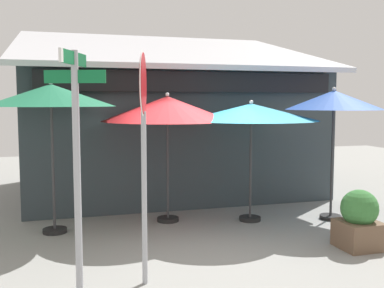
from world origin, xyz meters
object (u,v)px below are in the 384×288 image
(stop_sign, at_px, (143,121))
(patio_umbrella_forest_green_left, at_px, (51,96))
(patio_umbrella_teal_right, at_px, (251,113))
(patio_umbrella_royal_blue_far_right, at_px, (334,101))
(street_sign_post, at_px, (76,149))
(patio_umbrella_crimson_center, at_px, (167,109))
(sidewalk_planter, at_px, (359,220))

(stop_sign, xyz_separation_m, patio_umbrella_forest_green_left, (-1.18, 2.82, 0.34))
(patio_umbrella_forest_green_left, height_order, patio_umbrella_teal_right, patio_umbrella_forest_green_left)
(patio_umbrella_royal_blue_far_right, bearing_deg, street_sign_post, -156.15)
(patio_umbrella_crimson_center, height_order, patio_umbrella_teal_right, patio_umbrella_crimson_center)
(sidewalk_planter, bearing_deg, patio_umbrella_teal_right, 115.65)
(stop_sign, distance_m, patio_umbrella_crimson_center, 3.19)
(patio_umbrella_forest_green_left, xyz_separation_m, sidewalk_planter, (4.86, -2.36, -2.05))
(stop_sign, xyz_separation_m, patio_umbrella_royal_blue_far_right, (4.32, 2.24, 0.25))
(stop_sign, relative_size, patio_umbrella_crimson_center, 1.17)
(street_sign_post, distance_m, patio_umbrella_royal_blue_far_right, 5.68)
(patio_umbrella_forest_green_left, bearing_deg, stop_sign, -67.23)
(patio_umbrella_forest_green_left, bearing_deg, sidewalk_planter, -25.84)
(patio_umbrella_crimson_center, bearing_deg, sidewalk_planter, -43.90)
(street_sign_post, height_order, sidewalk_planter, street_sign_post)
(patio_umbrella_teal_right, bearing_deg, patio_umbrella_crimson_center, 165.54)
(sidewalk_planter, bearing_deg, stop_sign, -172.85)
(patio_umbrella_crimson_center, relative_size, patio_umbrella_royal_blue_far_right, 0.96)
(patio_umbrella_crimson_center, bearing_deg, patio_umbrella_royal_blue_far_right, -13.27)
(patio_umbrella_crimson_center, bearing_deg, stop_sign, -108.84)
(patio_umbrella_royal_blue_far_right, bearing_deg, patio_umbrella_crimson_center, 166.73)
(patio_umbrella_forest_green_left, relative_size, sidewalk_planter, 2.86)
(stop_sign, relative_size, patio_umbrella_forest_green_left, 1.09)
(patio_umbrella_royal_blue_far_right, bearing_deg, patio_umbrella_teal_right, 167.91)
(stop_sign, bearing_deg, patio_umbrella_forest_green_left, 112.77)
(patio_umbrella_crimson_center, distance_m, patio_umbrella_teal_right, 1.68)
(patio_umbrella_teal_right, height_order, patio_umbrella_royal_blue_far_right, patio_umbrella_royal_blue_far_right)
(patio_umbrella_crimson_center, xyz_separation_m, sidewalk_planter, (2.65, -2.55, -1.81))
(street_sign_post, distance_m, patio_umbrella_crimson_center, 3.62)
(street_sign_post, xyz_separation_m, patio_umbrella_royal_blue_far_right, (5.17, 2.29, 0.59))
(sidewalk_planter, bearing_deg, street_sign_post, -173.60)
(street_sign_post, height_order, patio_umbrella_royal_blue_far_right, street_sign_post)
(patio_umbrella_teal_right, xyz_separation_m, sidewalk_planter, (1.02, -2.13, -1.73))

